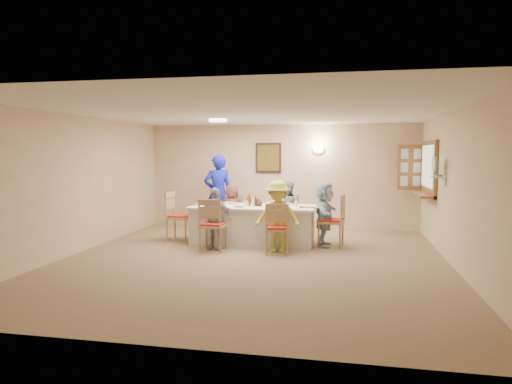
% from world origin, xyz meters
% --- Properties ---
extents(ground, '(7.00, 7.00, 0.00)m').
position_xyz_m(ground, '(0.00, 0.00, 0.00)').
color(ground, '#967C55').
extents(room_walls, '(7.00, 7.00, 7.00)m').
position_xyz_m(room_walls, '(0.00, 0.00, 1.51)').
color(room_walls, '#D2B68D').
rests_on(room_walls, ground).
extents(wall_picture, '(0.62, 0.05, 0.72)m').
position_xyz_m(wall_picture, '(-0.30, 3.46, 1.70)').
color(wall_picture, '#362013').
rests_on(wall_picture, room_walls).
extents(wall_sconce, '(0.26, 0.09, 0.18)m').
position_xyz_m(wall_sconce, '(0.90, 3.44, 1.90)').
color(wall_sconce, white).
rests_on(wall_sconce, room_walls).
extents(ceiling_light, '(0.36, 0.36, 0.05)m').
position_xyz_m(ceiling_light, '(-1.00, 1.50, 2.47)').
color(ceiling_light, white).
rests_on(ceiling_light, room_walls).
extents(serving_hatch, '(0.06, 1.50, 1.15)m').
position_xyz_m(serving_hatch, '(3.21, 2.40, 1.50)').
color(serving_hatch, '#9B6A38').
rests_on(serving_hatch, room_walls).
extents(hatch_sill, '(0.30, 1.50, 0.05)m').
position_xyz_m(hatch_sill, '(3.09, 2.40, 0.97)').
color(hatch_sill, '#9B6A38').
rests_on(hatch_sill, room_walls).
extents(shutter_door, '(0.55, 0.04, 1.00)m').
position_xyz_m(shutter_door, '(2.95, 3.16, 1.50)').
color(shutter_door, '#9B6A38').
rests_on(shutter_door, room_walls).
extents(fan_shelf, '(0.22, 0.36, 0.03)m').
position_xyz_m(fan_shelf, '(3.13, 1.05, 1.40)').
color(fan_shelf, white).
rests_on(fan_shelf, room_walls).
extents(desk_fan, '(0.30, 0.30, 0.28)m').
position_xyz_m(desk_fan, '(3.10, 1.05, 1.55)').
color(desk_fan, '#A5A5A8').
rests_on(desk_fan, fan_shelf).
extents(dining_table, '(2.50, 1.06, 0.76)m').
position_xyz_m(dining_table, '(-0.28, 1.48, 0.38)').
color(dining_table, white).
rests_on(dining_table, ground).
extents(chair_back_left, '(0.51, 0.51, 0.91)m').
position_xyz_m(chair_back_left, '(-0.88, 2.28, 0.46)').
color(chair_back_left, tan).
rests_on(chair_back_left, ground).
extents(chair_back_right, '(0.49, 0.49, 0.92)m').
position_xyz_m(chair_back_right, '(0.32, 2.28, 0.46)').
color(chair_back_right, tan).
rests_on(chair_back_right, ground).
extents(chair_front_left, '(0.48, 0.48, 0.99)m').
position_xyz_m(chair_front_left, '(-0.88, 0.68, 0.50)').
color(chair_front_left, tan).
rests_on(chair_front_left, ground).
extents(chair_front_right, '(0.51, 0.51, 0.94)m').
position_xyz_m(chair_front_right, '(0.32, 0.68, 0.47)').
color(chair_front_right, tan).
rests_on(chair_front_right, ground).
extents(chair_left_end, '(0.51, 0.51, 1.03)m').
position_xyz_m(chair_left_end, '(-1.83, 1.48, 0.51)').
color(chair_left_end, tan).
rests_on(chair_left_end, ground).
extents(chair_right_end, '(0.55, 0.55, 1.03)m').
position_xyz_m(chair_right_end, '(1.27, 1.48, 0.52)').
color(chair_right_end, tan).
rests_on(chair_right_end, ground).
extents(diner_back_left, '(0.57, 0.38, 1.15)m').
position_xyz_m(diner_back_left, '(-0.88, 2.16, 0.58)').
color(diner_back_left, brown).
rests_on(diner_back_left, ground).
extents(diner_back_right, '(0.74, 0.65, 1.23)m').
position_xyz_m(diner_back_right, '(0.32, 2.16, 0.62)').
color(diner_back_right, '#929AA6').
rests_on(diner_back_right, ground).
extents(diner_front_left, '(0.78, 0.52, 1.17)m').
position_xyz_m(diner_front_left, '(-0.88, 0.80, 0.59)').
color(diner_front_left, '#A1A1AA').
rests_on(diner_front_left, ground).
extents(diner_front_right, '(0.87, 0.52, 1.32)m').
position_xyz_m(diner_front_right, '(0.32, 0.80, 0.66)').
color(diner_front_right, '#D3DB45').
rests_on(diner_front_right, ground).
extents(diner_right_end, '(1.20, 0.46, 1.26)m').
position_xyz_m(diner_right_end, '(1.14, 1.48, 0.63)').
color(diner_right_end, '#A8C1D9').
rests_on(diner_right_end, ground).
extents(caregiver, '(0.95, 0.88, 1.78)m').
position_xyz_m(caregiver, '(-1.33, 2.63, 0.89)').
color(caregiver, '#141EBA').
rests_on(caregiver, ground).
extents(placemat_fl, '(0.36, 0.26, 0.01)m').
position_xyz_m(placemat_fl, '(-0.88, 1.06, 0.76)').
color(placemat_fl, '#472B19').
rests_on(placemat_fl, dining_table).
extents(plate_fl, '(0.24, 0.24, 0.02)m').
position_xyz_m(plate_fl, '(-0.88, 1.06, 0.77)').
color(plate_fl, white).
rests_on(plate_fl, dining_table).
extents(napkin_fl, '(0.15, 0.15, 0.01)m').
position_xyz_m(napkin_fl, '(-0.70, 1.01, 0.77)').
color(napkin_fl, yellow).
rests_on(napkin_fl, dining_table).
extents(placemat_fr, '(0.34, 0.26, 0.01)m').
position_xyz_m(placemat_fr, '(0.32, 1.06, 0.76)').
color(placemat_fr, '#472B19').
rests_on(placemat_fr, dining_table).
extents(plate_fr, '(0.23, 0.23, 0.01)m').
position_xyz_m(plate_fr, '(0.32, 1.06, 0.77)').
color(plate_fr, white).
rests_on(plate_fr, dining_table).
extents(napkin_fr, '(0.15, 0.15, 0.01)m').
position_xyz_m(napkin_fr, '(0.50, 1.01, 0.77)').
color(napkin_fr, yellow).
rests_on(napkin_fr, dining_table).
extents(placemat_bl, '(0.35, 0.26, 0.01)m').
position_xyz_m(placemat_bl, '(-0.88, 1.90, 0.76)').
color(placemat_bl, '#472B19').
rests_on(placemat_bl, dining_table).
extents(plate_bl, '(0.25, 0.25, 0.02)m').
position_xyz_m(plate_bl, '(-0.88, 1.90, 0.77)').
color(plate_bl, white).
rests_on(plate_bl, dining_table).
extents(napkin_bl, '(0.13, 0.13, 0.01)m').
position_xyz_m(napkin_bl, '(-0.70, 1.85, 0.77)').
color(napkin_bl, yellow).
rests_on(napkin_bl, dining_table).
extents(placemat_br, '(0.33, 0.24, 0.01)m').
position_xyz_m(placemat_br, '(0.32, 1.90, 0.76)').
color(placemat_br, '#472B19').
rests_on(placemat_br, dining_table).
extents(plate_br, '(0.25, 0.25, 0.02)m').
position_xyz_m(plate_br, '(0.32, 1.90, 0.77)').
color(plate_br, white).
rests_on(plate_br, dining_table).
extents(napkin_br, '(0.15, 0.15, 0.01)m').
position_xyz_m(napkin_br, '(0.50, 1.85, 0.77)').
color(napkin_br, yellow).
rests_on(napkin_br, dining_table).
extents(placemat_le, '(0.37, 0.27, 0.01)m').
position_xyz_m(placemat_le, '(-1.38, 1.48, 0.76)').
color(placemat_le, '#472B19').
rests_on(placemat_le, dining_table).
extents(plate_le, '(0.26, 0.26, 0.02)m').
position_xyz_m(plate_le, '(-1.38, 1.48, 0.77)').
color(plate_le, white).
rests_on(plate_le, dining_table).
extents(napkin_le, '(0.14, 0.14, 0.01)m').
position_xyz_m(napkin_le, '(-1.20, 1.43, 0.77)').
color(napkin_le, yellow).
rests_on(napkin_le, dining_table).
extents(placemat_re, '(0.38, 0.28, 0.01)m').
position_xyz_m(placemat_re, '(0.84, 1.48, 0.76)').
color(placemat_re, '#472B19').
rests_on(placemat_re, dining_table).
extents(plate_re, '(0.26, 0.26, 0.02)m').
position_xyz_m(plate_re, '(0.84, 1.48, 0.77)').
color(plate_re, white).
rests_on(plate_re, dining_table).
extents(napkin_re, '(0.13, 0.13, 0.01)m').
position_xyz_m(napkin_re, '(1.02, 1.43, 0.77)').
color(napkin_re, yellow).
rests_on(napkin_re, dining_table).
extents(teacup_a, '(0.17, 0.17, 0.08)m').
position_xyz_m(teacup_a, '(-1.05, 1.20, 0.80)').
color(teacup_a, white).
rests_on(teacup_a, dining_table).
extents(teacup_b, '(0.14, 0.14, 0.09)m').
position_xyz_m(teacup_b, '(0.09, 1.99, 0.80)').
color(teacup_b, white).
rests_on(teacup_b, dining_table).
extents(bowl_a, '(0.34, 0.34, 0.05)m').
position_xyz_m(bowl_a, '(-0.50, 1.25, 0.79)').
color(bowl_a, white).
rests_on(bowl_a, dining_table).
extents(bowl_b, '(0.32, 0.32, 0.07)m').
position_xyz_m(bowl_b, '(0.05, 1.70, 0.79)').
color(bowl_b, white).
rests_on(bowl_b, dining_table).
extents(condiment_ketchup, '(0.12, 0.12, 0.25)m').
position_xyz_m(condiment_ketchup, '(-0.38, 1.54, 0.89)').
color(condiment_ketchup, '#A02F0D').
rests_on(condiment_ketchup, dining_table).
extents(condiment_brown, '(0.13, 0.13, 0.19)m').
position_xyz_m(condiment_brown, '(-0.23, 1.52, 0.86)').
color(condiment_brown, '#4B2214').
rests_on(condiment_brown, dining_table).
extents(condiment_malt, '(0.17, 0.17, 0.15)m').
position_xyz_m(condiment_malt, '(-0.14, 1.45, 0.83)').
color(condiment_malt, '#4B2214').
rests_on(condiment_malt, dining_table).
extents(drinking_glass, '(0.07, 0.07, 0.10)m').
position_xyz_m(drinking_glass, '(-0.43, 1.53, 0.82)').
color(drinking_glass, silver).
rests_on(drinking_glass, dining_table).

